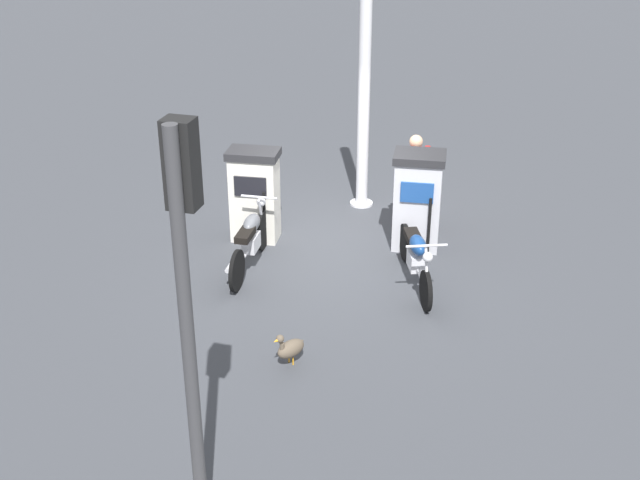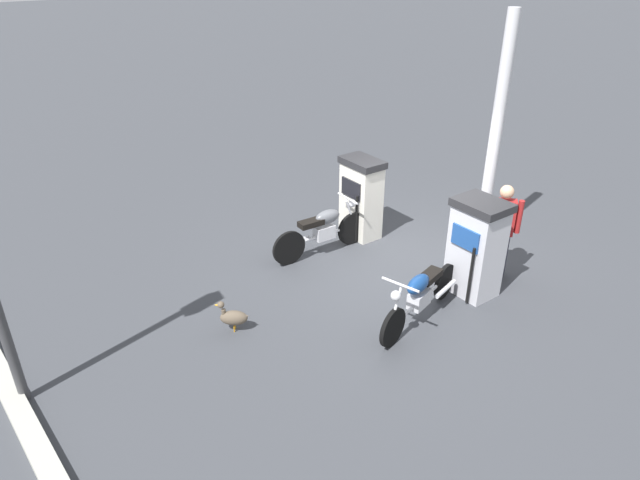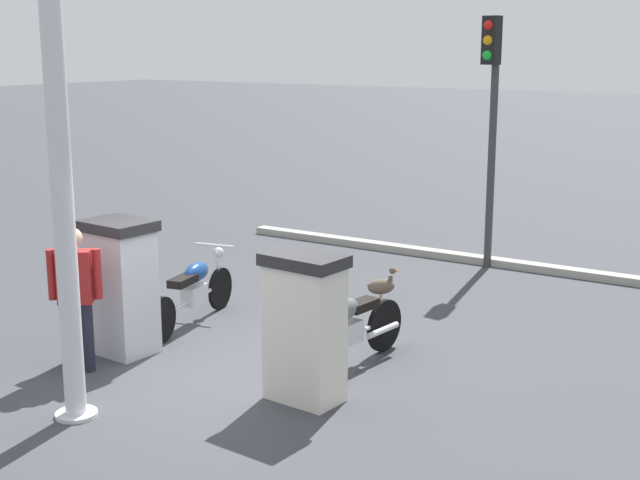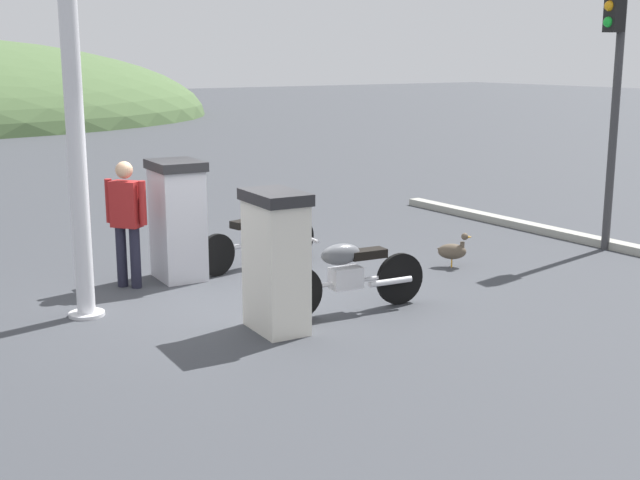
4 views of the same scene
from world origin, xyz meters
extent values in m
plane|color=#383A3F|center=(0.00, 0.00, 0.00)|extent=(120.00, 120.00, 0.00)
cube|color=silver|center=(-0.17, -1.27, 0.69)|extent=(0.50, 0.75, 1.37)
cube|color=black|center=(0.07, -1.28, 0.99)|extent=(0.06, 0.51, 0.32)
cube|color=#262628|center=(-0.17, -1.27, 1.43)|extent=(0.55, 0.82, 0.12)
cylinder|color=black|center=(0.12, -1.07, 0.48)|extent=(0.05, 0.05, 0.89)
cube|color=silver|center=(-0.17, 1.27, 0.71)|extent=(0.59, 0.74, 1.43)
cube|color=#1E478C|center=(0.12, 1.25, 1.03)|extent=(0.06, 0.49, 0.32)
cube|color=#262628|center=(-0.17, 1.27, 1.49)|extent=(0.65, 0.81, 0.12)
cylinder|color=black|center=(0.17, 1.46, 0.50)|extent=(0.05, 0.05, 0.93)
cylinder|color=black|center=(0.19, -1.09, 0.31)|extent=(0.61, 0.12, 0.61)
cylinder|color=black|center=(1.52, -1.23, 0.31)|extent=(0.61, 0.12, 0.61)
cube|color=silver|center=(0.80, -1.16, 0.41)|extent=(0.38, 0.23, 0.24)
cylinder|color=silver|center=(0.85, -1.16, 0.36)|extent=(1.00, 0.15, 0.05)
ellipsoid|color=#595B60|center=(0.73, -1.15, 0.69)|extent=(0.50, 0.27, 0.24)
cube|color=black|center=(1.07, -1.18, 0.66)|extent=(0.46, 0.24, 0.10)
cylinder|color=silver|center=(0.23, -1.10, 0.61)|extent=(0.26, 0.07, 0.57)
cylinder|color=silver|center=(0.31, -1.11, 0.93)|extent=(0.09, 0.56, 0.04)
sphere|color=silver|center=(0.21, -1.10, 0.81)|extent=(0.15, 0.15, 0.14)
cylinder|color=silver|center=(1.31, -1.33, 0.33)|extent=(0.55, 0.12, 0.07)
cylinder|color=black|center=(1.75, 1.42, 0.28)|extent=(0.57, 0.18, 0.57)
cylinder|color=black|center=(0.29, 1.11, 0.28)|extent=(0.57, 0.18, 0.57)
cube|color=silver|center=(1.07, 1.27, 0.38)|extent=(0.39, 0.27, 0.24)
cylinder|color=silver|center=(1.02, 1.26, 0.33)|extent=(1.10, 0.28, 0.05)
ellipsoid|color=navy|center=(1.14, 1.29, 0.66)|extent=(0.52, 0.32, 0.24)
cube|color=black|center=(0.81, 1.22, 0.63)|extent=(0.47, 0.29, 0.10)
cylinder|color=silver|center=(1.71, 1.41, 0.58)|extent=(0.26, 0.09, 0.57)
cylinder|color=silver|center=(1.63, 1.39, 0.90)|extent=(0.15, 0.56, 0.04)
sphere|color=silver|center=(1.73, 1.41, 0.78)|extent=(0.17, 0.17, 0.14)
cylinder|color=silver|center=(0.47, 1.27, 0.30)|extent=(0.55, 0.18, 0.07)
cylinder|color=#1E1E2D|center=(-0.94, 1.29, 0.39)|extent=(0.18, 0.18, 0.77)
cylinder|color=#1E1E2D|center=(-0.82, 1.13, 0.39)|extent=(0.18, 0.18, 0.77)
cube|color=maroon|center=(-0.88, 1.21, 1.06)|extent=(0.38, 0.41, 0.58)
cylinder|color=maroon|center=(-1.02, 1.40, 1.09)|extent=(0.13, 0.13, 0.55)
cylinder|color=maroon|center=(-0.73, 1.02, 1.09)|extent=(0.13, 0.13, 0.55)
sphere|color=tan|center=(-0.88, 1.21, 1.48)|extent=(0.30, 0.30, 0.21)
ellipsoid|color=brown|center=(3.23, -0.21, 0.22)|extent=(0.42, 0.40, 0.22)
cylinder|color=brown|center=(3.34, -0.30, 0.28)|extent=(0.09, 0.09, 0.15)
sphere|color=brown|center=(3.36, -0.32, 0.43)|extent=(0.14, 0.14, 0.10)
cone|color=orange|center=(3.41, -0.36, 0.43)|extent=(0.08, 0.08, 0.04)
cone|color=brown|center=(3.10, -0.10, 0.25)|extent=(0.11, 0.11, 0.08)
cylinder|color=orange|center=(3.26, -0.18, 0.05)|extent=(0.02, 0.02, 0.11)
cylinder|color=orange|center=(3.21, -0.24, 0.05)|extent=(0.02, 0.02, 0.11)
cylinder|color=silver|center=(-1.71, 0.32, 2.00)|extent=(0.20, 0.20, 4.01)
cylinder|color=silver|center=(-1.71, 0.32, 0.02)|extent=(0.40, 0.40, 0.04)
cube|color=#9E9E93|center=(6.01, 0.00, 0.06)|extent=(0.36, 7.91, 0.12)
camera|label=1|loc=(11.39, 1.06, 5.74)|focal=45.66mm
camera|label=2|loc=(6.37, 5.51, 4.82)|focal=31.40mm
camera|label=3|loc=(-6.94, -5.92, 3.46)|focal=49.20mm
camera|label=4|loc=(-4.43, -8.70, 2.86)|focal=47.30mm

